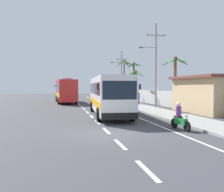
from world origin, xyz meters
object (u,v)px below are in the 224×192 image
object	(u,v)px
pedestrian_midwalk	(139,98)
palm_second	(135,78)
utility_pole_far	(121,74)
coach_bus_far_lane	(66,90)
palm_fourth	(124,70)
palm_farthest	(134,75)
coach_bus_foreground	(108,94)
pedestrian_far_walk	(128,98)
motorcycle_beside_bus	(116,102)
motorcycle_trailing	(180,119)
utility_pole_mid	(155,63)
palm_nearest	(175,73)

from	to	relation	value
pedestrian_midwalk	palm_second	bearing A→B (deg)	-153.71
utility_pole_far	coach_bus_far_lane	bearing A→B (deg)	-155.60
palm_fourth	palm_farthest	size ratio (longest dim) A/B	1.10
coach_bus_foreground	pedestrian_far_walk	distance (m)	11.99
motorcycle_beside_bus	utility_pole_far	xyz separation A→B (m)	(4.05, 14.22, 4.17)
palm_second	palm_fourth	xyz separation A→B (m)	(0.76, 9.79, 1.96)
coach_bus_far_lane	palm_second	bearing A→B (deg)	-19.06
motorcycle_trailing	utility_pole_mid	distance (m)	16.89
motorcycle_beside_bus	palm_nearest	size ratio (longest dim) A/B	0.32
palm_second	palm_farthest	world-z (taller)	palm_farthest
coach_bus_far_lane	palm_nearest	distance (m)	17.62
utility_pole_far	palm_second	xyz separation A→B (m)	(0.24, -8.11, -1.00)
coach_bus_far_lane	palm_farthest	distance (m)	13.02
motorcycle_trailing	utility_pole_mid	world-z (taller)	utility_pole_mid
motorcycle_trailing	pedestrian_midwalk	xyz separation A→B (m)	(3.51, 19.07, 0.35)
motorcycle_trailing	pedestrian_midwalk	world-z (taller)	pedestrian_midwalk
palm_nearest	motorcycle_trailing	bearing A→B (deg)	-114.66
palm_second	palm_fourth	size ratio (longest dim) A/B	0.66
coach_bus_foreground	pedestrian_midwalk	bearing A→B (deg)	60.18
utility_pole_far	palm_second	distance (m)	8.18
motorcycle_trailing	utility_pole_far	distance (m)	31.45
palm_fourth	motorcycle_trailing	bearing A→B (deg)	-98.65
utility_pole_mid	palm_fourth	world-z (taller)	utility_pole_mid
pedestrian_far_walk	coach_bus_foreground	bearing A→B (deg)	-31.87
coach_bus_far_lane	palm_farthest	world-z (taller)	palm_farthest
pedestrian_midwalk	utility_pole_far	distance (m)	12.46
pedestrian_midwalk	palm_second	distance (m)	4.73
coach_bus_far_lane	utility_pole_mid	xyz separation A→B (m)	(10.61, -10.80, 3.45)
palm_nearest	palm_fourth	bearing A→B (deg)	95.02
coach_bus_far_lane	palm_fourth	xyz separation A→B (m)	(11.05, 6.23, 3.78)
pedestrian_far_walk	palm_farthest	bearing A→B (deg)	151.87
pedestrian_far_walk	palm_fourth	size ratio (longest dim) A/B	0.21
pedestrian_midwalk	utility_pole_far	world-z (taller)	utility_pole_far
coach_bus_far_lane	pedestrian_midwalk	xyz separation A→B (m)	(9.60, -7.30, -0.97)
utility_pole_far	palm_fourth	xyz separation A→B (m)	(1.01, 1.68, 0.96)
coach_bus_foreground	motorcycle_beside_bus	world-z (taller)	coach_bus_foreground
palm_nearest	pedestrian_far_walk	bearing A→B (deg)	132.51
coach_bus_far_lane	motorcycle_trailing	size ratio (longest dim) A/B	5.77
utility_pole_far	palm_second	world-z (taller)	utility_pole_far
motorcycle_beside_bus	utility_pole_far	size ratio (longest dim) A/B	0.22
pedestrian_midwalk	utility_pole_far	size ratio (longest dim) A/B	0.18
coach_bus_far_lane	palm_second	world-z (taller)	palm_second
motorcycle_beside_bus	motorcycle_trailing	distance (m)	16.71
palm_second	utility_pole_mid	bearing A→B (deg)	-87.44
palm_second	motorcycle_trailing	bearing A→B (deg)	-100.42
utility_pole_far	palm_fourth	size ratio (longest dim) A/B	1.18
coach_bus_far_lane	motorcycle_beside_bus	size ratio (longest dim) A/B	5.77
utility_pole_mid	palm_second	bearing A→B (deg)	92.56
motorcycle_trailing	palm_fourth	bearing A→B (deg)	81.35
utility_pole_far	utility_pole_mid	bearing A→B (deg)	-87.89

